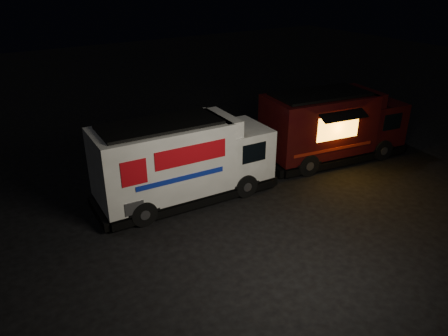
% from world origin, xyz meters
% --- Properties ---
extents(ground, '(80.00, 80.00, 0.00)m').
position_xyz_m(ground, '(0.00, 0.00, 0.00)').
color(ground, black).
rests_on(ground, ground).
extents(white_truck, '(7.26, 2.79, 3.24)m').
position_xyz_m(white_truck, '(-0.83, 2.74, 1.62)').
color(white_truck, white).
rests_on(white_truck, ground).
extents(red_truck, '(7.31, 3.57, 3.26)m').
position_xyz_m(red_truck, '(6.76, 2.48, 1.63)').
color(red_truck, '#330C09').
rests_on(red_truck, ground).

